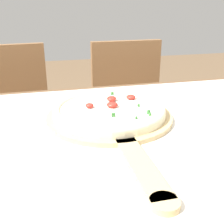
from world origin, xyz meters
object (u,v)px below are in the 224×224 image
Objects in this scene: pizza_peel at (112,120)px; pizza at (109,110)px; chair_left at (13,124)px; chair_right at (130,113)px.

pizza_peel is 0.03m from pizza.
pizza is 0.78m from chair_left.
pizza is at bearing 89.49° from pizza_peel.
pizza is at bearing -113.77° from chair_right.
pizza is 0.35× the size of chair_left.
chair_left reaches higher than pizza_peel.
chair_right is (0.27, 0.65, -0.29)m from pizza.
chair_right reaches higher than pizza_peel.
chair_left is 0.61m from chair_right.
chair_right is at bearing 68.07° from pizza_peel.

